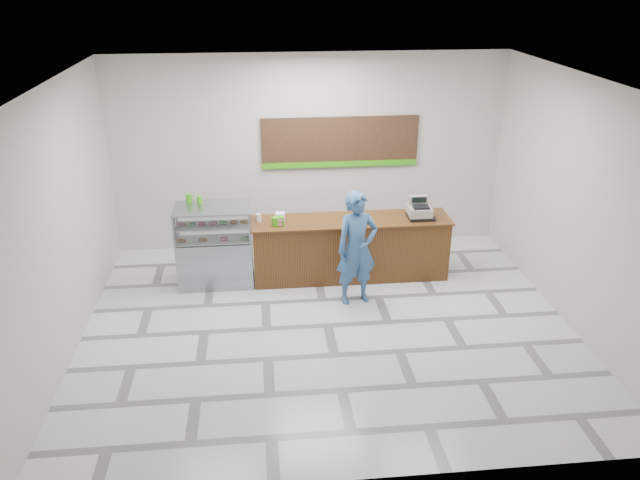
{
  "coord_description": "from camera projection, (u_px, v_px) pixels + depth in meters",
  "views": [
    {
      "loc": [
        -0.92,
        -7.77,
        4.8
      ],
      "look_at": [
        -0.02,
        0.9,
        0.97
      ],
      "focal_mm": 35.0,
      "sensor_mm": 36.0,
      "label": 1
    }
  ],
  "objects": [
    {
      "name": "cash_register",
      "position": [
        419.0,
        210.0,
        10.16
      ],
      "size": [
        0.37,
        0.39,
        0.35
      ],
      "rotation": [
        0.0,
        0.0,
        -0.02
      ],
      "color": "black",
      "rests_on": "sales_counter"
    },
    {
      "name": "straw_cup",
      "position": [
        258.0,
        218.0,
        10.04
      ],
      "size": [
        0.09,
        0.09,
        0.13
      ],
      "primitive_type": "cylinder",
      "color": "silver",
      "rests_on": "sales_counter"
    },
    {
      "name": "serving_tray",
      "position": [
        356.0,
        221.0,
        10.06
      ],
      "size": [
        0.33,
        0.24,
        0.02
      ],
      "rotation": [
        0.0,
        0.0,
        0.05
      ],
      "color": "#45D005",
      "rests_on": "sales_counter"
    },
    {
      "name": "card_terminal",
      "position": [
        433.0,
        219.0,
        10.11
      ],
      "size": [
        0.11,
        0.17,
        0.04
      ],
      "primitive_type": "cube",
      "rotation": [
        0.0,
        0.0,
        -0.24
      ],
      "color": "black",
      "rests_on": "sales_counter"
    },
    {
      "name": "menu_board",
      "position": [
        340.0,
        143.0,
        11.07
      ],
      "size": [
        2.8,
        0.06,
        0.9
      ],
      "color": "black",
      "rests_on": "back_wall"
    },
    {
      "name": "customer",
      "position": [
        357.0,
        248.0,
        9.43
      ],
      "size": [
        0.73,
        0.56,
        1.79
      ],
      "primitive_type": "imported",
      "rotation": [
        0.0,
        0.0,
        0.22
      ],
      "color": "#345C8C",
      "rests_on": "floor"
    },
    {
      "name": "green_cup_right",
      "position": [
        200.0,
        200.0,
        9.94
      ],
      "size": [
        0.08,
        0.08,
        0.13
      ],
      "primitive_type": "cylinder",
      "color": "#35A110",
      "rests_on": "display_case"
    },
    {
      "name": "ceiling",
      "position": [
        329.0,
        82.0,
        7.69
      ],
      "size": [
        7.0,
        7.0,
        0.0
      ],
      "primitive_type": "plane",
      "rotation": [
        3.14,
        0.0,
        0.0
      ],
      "color": "silver",
      "rests_on": "back_wall"
    },
    {
      "name": "napkin_box",
      "position": [
        280.0,
        217.0,
        10.09
      ],
      "size": [
        0.17,
        0.17,
        0.13
      ],
      "primitive_type": "cube",
      "rotation": [
        0.0,
        0.0,
        -0.21
      ],
      "color": "white",
      "rests_on": "sales_counter"
    },
    {
      "name": "green_cup_left",
      "position": [
        189.0,
        198.0,
        9.97
      ],
      "size": [
        0.09,
        0.09,
        0.15
      ],
      "primitive_type": "cylinder",
      "color": "#35A110",
      "rests_on": "display_case"
    },
    {
      "name": "donut_decal",
      "position": [
        363.0,
        219.0,
        10.16
      ],
      "size": [
        0.16,
        0.16,
        0.0
      ],
      "primitive_type": "cylinder",
      "color": "#E25E93",
      "rests_on": "sales_counter"
    },
    {
      "name": "display_case",
      "position": [
        215.0,
        245.0,
        10.08
      ],
      "size": [
        1.22,
        0.72,
        1.33
      ],
      "color": "gray",
      "rests_on": "floor"
    },
    {
      "name": "back_wall",
      "position": [
        309.0,
        153.0,
        11.13
      ],
      "size": [
        7.0,
        0.0,
        7.0
      ],
      "primitive_type": "plane",
      "rotation": [
        1.57,
        0.0,
        0.0
      ],
      "color": "beige",
      "rests_on": "floor"
    },
    {
      "name": "promo_box",
      "position": [
        278.0,
        221.0,
        9.87
      ],
      "size": [
        0.19,
        0.16,
        0.15
      ],
      "primitive_type": "cube",
      "rotation": [
        0.0,
        0.0,
        0.31
      ],
      "color": "#35A110",
      "rests_on": "sales_counter"
    },
    {
      "name": "sales_counter",
      "position": [
        350.0,
        248.0,
        10.35
      ],
      "size": [
        3.26,
        0.76,
        1.03
      ],
      "color": "brown",
      "rests_on": "floor"
    },
    {
      "name": "floor",
      "position": [
        328.0,
        325.0,
        9.1
      ],
      "size": [
        7.0,
        7.0,
        0.0
      ],
      "primitive_type": "plane",
      "color": "silver",
      "rests_on": "ground"
    }
  ]
}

